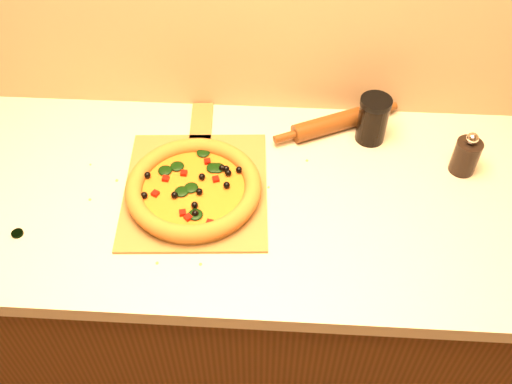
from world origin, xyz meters
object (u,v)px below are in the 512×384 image
rolling_pin (337,122)px  pepper_grinder (466,155)px  pizza (194,188)px  dark_jar (373,119)px  pizza_peel (196,184)px

rolling_pin → pepper_grinder: bearing=-23.4°
pizza → rolling_pin: pizza is taller
pizza → rolling_pin: 0.43m
dark_jar → pizza_peel: bearing=-155.8°
pepper_grinder → rolling_pin: bearing=156.6°
pizza → dark_jar: 0.49m
pizza → rolling_pin: bearing=37.0°
pizza → dark_jar: size_ratio=2.50×
pizza → rolling_pin: size_ratio=0.96×
pizza → pepper_grinder: 0.66m
pizza → pepper_grinder: pepper_grinder is taller
rolling_pin → dark_jar: 0.10m
pepper_grinder → pizza_peel: bearing=-172.0°
rolling_pin → pizza: bearing=-143.0°
pepper_grinder → rolling_pin: 0.33m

